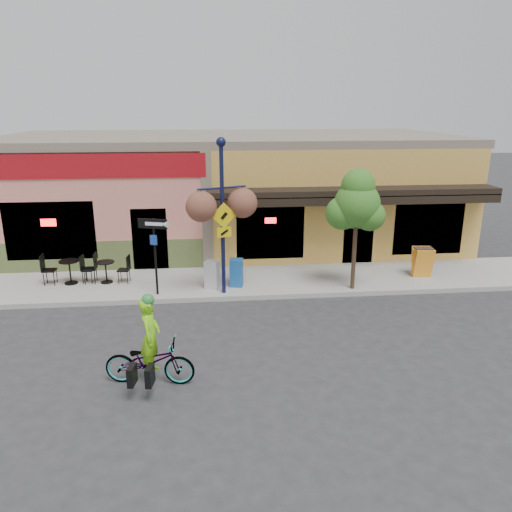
{
  "coord_description": "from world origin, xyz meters",
  "views": [
    {
      "loc": [
        -0.99,
        -13.51,
        5.7
      ],
      "look_at": [
        0.4,
        0.5,
        1.4
      ],
      "focal_mm": 35.0,
      "sensor_mm": 36.0,
      "label": 1
    }
  ],
  "objects_px": {
    "lamp_post": "(222,218)",
    "cyclist_rider": "(151,347)",
    "building": "(230,189)",
    "bicycle": "(150,361)",
    "newspaper_box_grey": "(212,275)",
    "newspaper_box_blue": "(236,273)",
    "one_way_sign": "(155,257)",
    "street_tree": "(356,230)"
  },
  "relations": [
    {
      "from": "cyclist_rider",
      "to": "newspaper_box_grey",
      "type": "distance_m",
      "value": 5.39
    },
    {
      "from": "one_way_sign",
      "to": "newspaper_box_grey",
      "type": "distance_m",
      "value": 1.87
    },
    {
      "from": "building",
      "to": "street_tree",
      "type": "height_order",
      "value": "building"
    },
    {
      "from": "lamp_post",
      "to": "one_way_sign",
      "type": "distance_m",
      "value": 2.33
    },
    {
      "from": "bicycle",
      "to": "street_tree",
      "type": "distance_m",
      "value": 7.63
    },
    {
      "from": "building",
      "to": "newspaper_box_blue",
      "type": "relative_size",
      "value": 20.52
    },
    {
      "from": "bicycle",
      "to": "street_tree",
      "type": "xyz_separation_m",
      "value": [
        5.77,
        4.76,
        1.54
      ]
    },
    {
      "from": "bicycle",
      "to": "newspaper_box_grey",
      "type": "xyz_separation_m",
      "value": [
        1.4,
        5.21,
        0.09
      ]
    },
    {
      "from": "building",
      "to": "bicycle",
      "type": "xyz_separation_m",
      "value": [
        -2.29,
        -11.43,
        -1.75
      ]
    },
    {
      "from": "cyclist_rider",
      "to": "newspaper_box_grey",
      "type": "xyz_separation_m",
      "value": [
        1.35,
        5.21,
        -0.24
      ]
    },
    {
      "from": "building",
      "to": "lamp_post",
      "type": "height_order",
      "value": "lamp_post"
    },
    {
      "from": "cyclist_rider",
      "to": "newspaper_box_blue",
      "type": "xyz_separation_m",
      "value": [
        2.11,
        5.33,
        -0.24
      ]
    },
    {
      "from": "cyclist_rider",
      "to": "street_tree",
      "type": "height_order",
      "value": "street_tree"
    },
    {
      "from": "street_tree",
      "to": "lamp_post",
      "type": "bearing_deg",
      "value": 179.57
    },
    {
      "from": "bicycle",
      "to": "newspaper_box_grey",
      "type": "relative_size",
      "value": 2.16
    },
    {
      "from": "one_way_sign",
      "to": "newspaper_box_blue",
      "type": "height_order",
      "value": "one_way_sign"
    },
    {
      "from": "bicycle",
      "to": "one_way_sign",
      "type": "xyz_separation_m",
      "value": [
        -0.28,
        4.85,
        0.83
      ]
    },
    {
      "from": "bicycle",
      "to": "newspaper_box_blue",
      "type": "height_order",
      "value": "newspaper_box_blue"
    },
    {
      "from": "bicycle",
      "to": "building",
      "type": "bearing_deg",
      "value": -2.31
    },
    {
      "from": "building",
      "to": "lamp_post",
      "type": "xyz_separation_m",
      "value": [
        -0.55,
        -6.65,
        0.24
      ]
    },
    {
      "from": "bicycle",
      "to": "one_way_sign",
      "type": "bearing_deg",
      "value": 12.33
    },
    {
      "from": "cyclist_rider",
      "to": "newspaper_box_blue",
      "type": "bearing_deg",
      "value": -12.57
    },
    {
      "from": "street_tree",
      "to": "cyclist_rider",
      "type": "bearing_deg",
      "value": -140.25
    },
    {
      "from": "street_tree",
      "to": "bicycle",
      "type": "bearing_deg",
      "value": -140.5
    },
    {
      "from": "lamp_post",
      "to": "street_tree",
      "type": "height_order",
      "value": "lamp_post"
    },
    {
      "from": "cyclist_rider",
      "to": "bicycle",
      "type": "bearing_deg",
      "value": 99.02
    },
    {
      "from": "lamp_post",
      "to": "cyclist_rider",
      "type": "bearing_deg",
      "value": -129.13
    },
    {
      "from": "building",
      "to": "bicycle",
      "type": "relative_size",
      "value": 9.53
    },
    {
      "from": "lamp_post",
      "to": "newspaper_box_blue",
      "type": "distance_m",
      "value": 2.02
    },
    {
      "from": "newspaper_box_grey",
      "to": "newspaper_box_blue",
      "type": "bearing_deg",
      "value": 31.21
    },
    {
      "from": "lamp_post",
      "to": "building",
      "type": "bearing_deg",
      "value": 65.55
    },
    {
      "from": "bicycle",
      "to": "cyclist_rider",
      "type": "xyz_separation_m",
      "value": [
        0.05,
        0.0,
        0.33
      ]
    },
    {
      "from": "cyclist_rider",
      "to": "lamp_post",
      "type": "bearing_deg",
      "value": -10.42
    },
    {
      "from": "newspaper_box_blue",
      "to": "one_way_sign",
      "type": "bearing_deg",
      "value": -158.5
    },
    {
      "from": "bicycle",
      "to": "lamp_post",
      "type": "bearing_deg",
      "value": -10.95
    },
    {
      "from": "building",
      "to": "newspaper_box_grey",
      "type": "height_order",
      "value": "building"
    },
    {
      "from": "bicycle",
      "to": "lamp_post",
      "type": "distance_m",
      "value": 5.47
    },
    {
      "from": "one_way_sign",
      "to": "street_tree",
      "type": "bearing_deg",
      "value": 16.4
    },
    {
      "from": "building",
      "to": "cyclist_rider",
      "type": "height_order",
      "value": "building"
    },
    {
      "from": "building",
      "to": "cyclist_rider",
      "type": "relative_size",
      "value": 10.91
    },
    {
      "from": "one_way_sign",
      "to": "street_tree",
      "type": "xyz_separation_m",
      "value": [
        6.05,
        -0.1,
        0.71
      ]
    },
    {
      "from": "street_tree",
      "to": "one_way_sign",
      "type": "bearing_deg",
      "value": 179.07
    }
  ]
}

